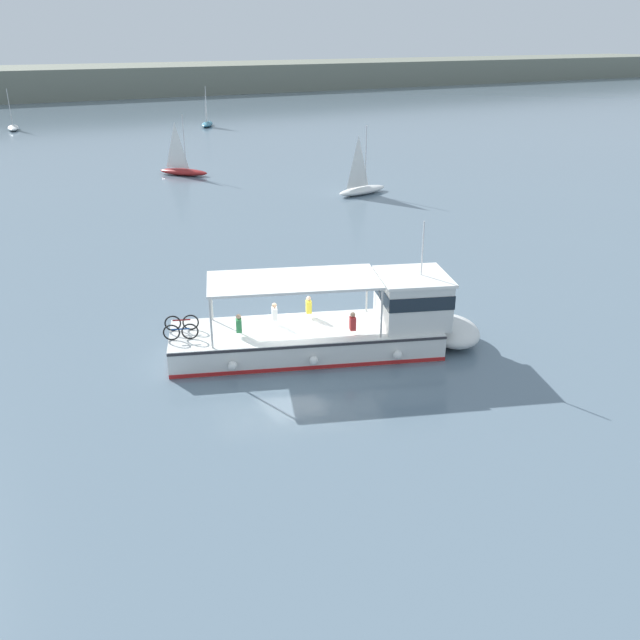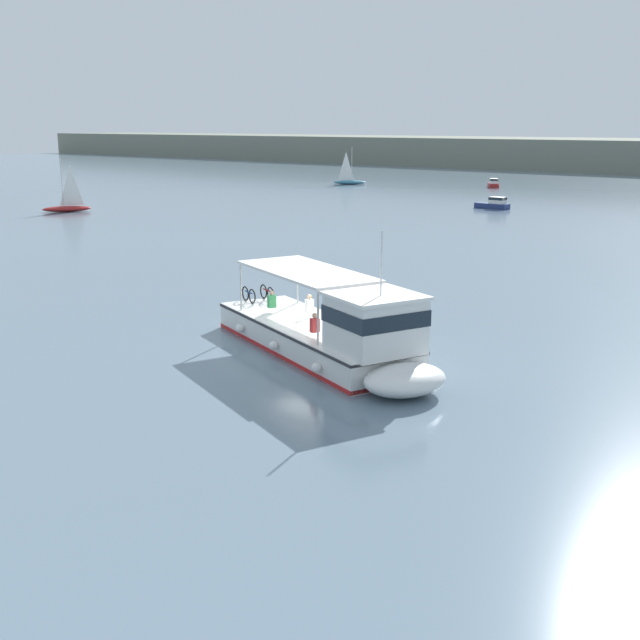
# 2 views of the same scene
# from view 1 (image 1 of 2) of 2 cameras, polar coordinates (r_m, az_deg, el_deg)

# --- Properties ---
(ground_plane) EXTENTS (400.00, 400.00, 0.00)m
(ground_plane) POSITION_cam_1_polar(r_m,az_deg,el_deg) (27.75, -2.56, -2.56)
(ground_plane) COLOR slate
(ferry_main) EXTENTS (12.98, 7.39, 5.32)m
(ferry_main) POSITION_cam_1_polar(r_m,az_deg,el_deg) (27.34, 2.11, -0.62)
(ferry_main) COLOR white
(ferry_main) RESTS_ON ground
(sailboat_near_port) EXTENTS (2.00, 4.94, 5.40)m
(sailboat_near_port) POSITION_cam_1_polar(r_m,az_deg,el_deg) (103.56, -24.62, 14.74)
(sailboat_near_port) COLOR white
(sailboat_near_port) RESTS_ON ground
(sailboat_near_starboard) EXTENTS (3.49, 4.90, 5.40)m
(sailboat_near_starboard) POSITION_cam_1_polar(r_m,az_deg,el_deg) (100.08, -9.57, 16.21)
(sailboat_near_starboard) COLOR teal
(sailboat_near_starboard) RESTS_ON ground
(sailboat_outer_anchorage) EXTENTS (4.97, 2.24, 5.40)m
(sailboat_outer_anchorage) POSITION_cam_1_polar(r_m,az_deg,el_deg) (55.66, 3.58, 11.16)
(sailboat_outer_anchorage) COLOR white
(sailboat_outer_anchorage) RESTS_ON ground
(sailboat_horizon_east) EXTENTS (4.24, 4.52, 5.40)m
(sailboat_horizon_east) POSITION_cam_1_polar(r_m,az_deg,el_deg) (64.64, -11.56, 12.43)
(sailboat_horizon_east) COLOR maroon
(sailboat_horizon_east) RESTS_ON ground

